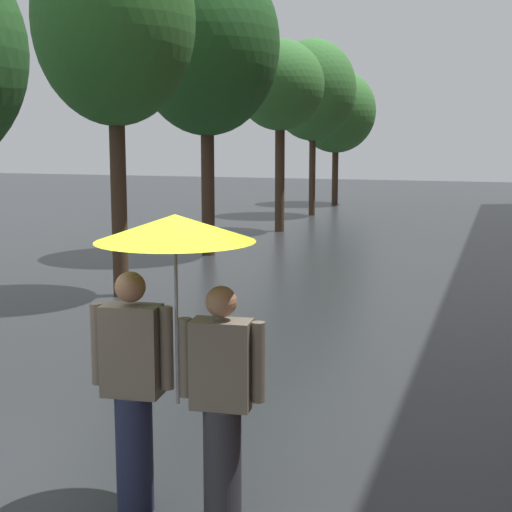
# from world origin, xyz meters

# --- Properties ---
(street_tree_1) EXTENTS (2.54, 2.54, 6.00)m
(street_tree_1) POSITION_xyz_m (-3.18, 6.74, 4.34)
(street_tree_1) COLOR #473323
(street_tree_1) RESTS_ON ground
(street_tree_2) EXTENTS (3.08, 3.08, 6.38)m
(street_tree_2) POSITION_xyz_m (-3.40, 11.20, 4.45)
(street_tree_2) COLOR #473323
(street_tree_2) RESTS_ON ground
(street_tree_3) EXTENTS (2.33, 2.33, 5.07)m
(street_tree_3) POSITION_xyz_m (-3.08, 15.66, 3.85)
(street_tree_3) COLOR #473323
(street_tree_3) RESTS_ON ground
(street_tree_4) EXTENTS (2.74, 2.74, 5.57)m
(street_tree_4) POSITION_xyz_m (-3.24, 19.97, 3.97)
(street_tree_4) COLOR #473323
(street_tree_4) RESTS_ON ground
(street_tree_5) EXTENTS (2.94, 2.94, 4.98)m
(street_tree_5) POSITION_xyz_m (-3.42, 24.27, 3.43)
(street_tree_5) COLOR #473323
(street_tree_5) RESTS_ON ground
(couple_under_umbrella) EXTENTS (1.22, 1.07, 2.10)m
(couple_under_umbrella) POSITION_xyz_m (0.67, 0.24, 1.37)
(couple_under_umbrella) COLOR #1E233D
(couple_under_umbrella) RESTS_ON ground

